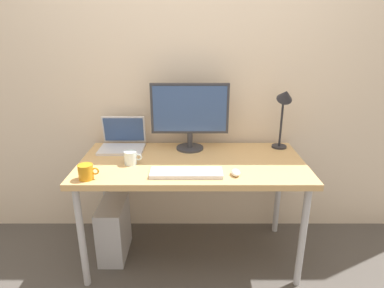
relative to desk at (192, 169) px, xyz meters
The scene contains 11 objects.
ground_plane 0.70m from the desk, ahead, with size 6.00×6.00×0.00m, color #4C4742.
back_wall 0.74m from the desk, 90.00° to the left, with size 4.40×0.04×2.60m, color beige.
desk is the anchor object (origin of this frame).
monitor 0.41m from the desk, 93.90° to the left, with size 0.56×0.20×0.49m.
laptop 0.58m from the desk, 154.46° to the left, with size 0.32×0.26×0.23m.
desk_lamp 0.80m from the desk, 19.51° to the left, with size 0.11×0.16×0.47m.
keyboard 0.24m from the desk, 98.81° to the right, with size 0.44×0.14×0.02m, color silver.
mouse 0.36m from the desk, 40.71° to the right, with size 0.06×0.09×0.03m, color silver.
coffee_mug 0.69m from the desk, 155.68° to the right, with size 0.12×0.09×0.09m.
glass_cup 0.42m from the desk, behind, with size 0.12×0.08×0.09m.
computer_tower 0.75m from the desk, behind, with size 0.18×0.36×0.42m, color #B2B2B7.
Camera 1 is at (0.00, -2.03, 1.60)m, focal length 30.41 mm.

